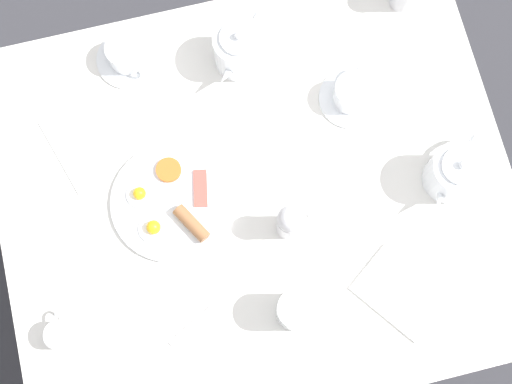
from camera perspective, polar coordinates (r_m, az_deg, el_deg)
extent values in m
plane|color=#333338|center=(2.24, 0.00, -4.12)|extent=(8.00, 8.00, 0.00)
cube|color=silver|center=(1.56, 0.00, -0.29)|extent=(0.94, 1.11, 0.03)
cylinder|color=brown|center=(1.97, 17.86, -10.76)|extent=(0.04, 0.04, 0.67)
cylinder|color=brown|center=(2.10, 11.01, 11.79)|extent=(0.04, 0.04, 0.67)
cylinder|color=brown|center=(2.06, -16.76, 5.43)|extent=(0.04, 0.04, 0.67)
cylinder|color=white|center=(1.55, -6.77, -0.78)|extent=(0.26, 0.26, 0.01)
cylinder|color=white|center=(1.55, -9.25, -0.20)|extent=(0.06, 0.06, 0.00)
sphere|color=yellow|center=(1.54, -9.31, -0.11)|extent=(0.03, 0.03, 0.03)
cylinder|color=white|center=(1.53, -8.14, -2.88)|extent=(0.07, 0.07, 0.00)
sphere|color=yellow|center=(1.52, -8.20, -2.81)|extent=(0.03, 0.03, 0.03)
cylinder|color=brown|center=(1.51, -5.18, -2.51)|extent=(0.09, 0.07, 0.03)
cube|color=#B74C42|center=(1.54, -4.46, 0.29)|extent=(0.09, 0.04, 0.01)
cylinder|color=#D16023|center=(1.55, -7.01, 1.76)|extent=(0.05, 0.05, 0.01)
cylinder|color=white|center=(1.56, 15.54, 1.46)|extent=(0.11, 0.11, 0.11)
cylinder|color=white|center=(1.51, 16.11, 2.00)|extent=(0.08, 0.08, 0.01)
sphere|color=white|center=(1.49, 16.24, 2.13)|extent=(0.02, 0.02, 0.02)
cone|color=white|center=(1.53, 14.43, -0.69)|extent=(0.05, 0.05, 0.05)
torus|color=white|center=(1.58, 16.52, 3.29)|extent=(0.07, 0.07, 0.08)
cylinder|color=white|center=(1.60, -1.38, 11.34)|extent=(0.11, 0.11, 0.11)
cylinder|color=white|center=(1.54, -1.43, 12.21)|extent=(0.08, 0.08, 0.01)
sphere|color=white|center=(1.53, -1.44, 12.42)|extent=(0.02, 0.02, 0.02)
cone|color=white|center=(1.56, -2.44, 9.26)|extent=(0.06, 0.05, 0.05)
torus|color=white|center=(1.62, -0.51, 13.16)|extent=(0.07, 0.06, 0.08)
cylinder|color=white|center=(1.67, -10.18, 10.41)|extent=(0.14, 0.14, 0.01)
cylinder|color=white|center=(1.64, -10.39, 10.86)|extent=(0.08, 0.08, 0.06)
cylinder|color=brown|center=(1.64, -10.36, 10.79)|extent=(0.07, 0.07, 0.05)
torus|color=white|center=(1.62, -9.34, 9.84)|extent=(0.04, 0.03, 0.04)
cylinder|color=white|center=(1.62, 7.59, 7.44)|extent=(0.14, 0.14, 0.01)
cylinder|color=white|center=(1.59, 7.74, 7.85)|extent=(0.08, 0.08, 0.06)
cylinder|color=brown|center=(1.59, 7.72, 7.79)|extent=(0.07, 0.07, 0.05)
torus|color=white|center=(1.61, 8.08, 9.30)|extent=(0.04, 0.03, 0.04)
cylinder|color=white|center=(1.46, 3.19, -9.45)|extent=(0.08, 0.08, 0.11)
cylinder|color=white|center=(1.53, -15.31, -10.98)|extent=(0.06, 0.06, 0.06)
torus|color=white|center=(1.54, -15.52, -9.80)|extent=(0.04, 0.01, 0.04)
cylinder|color=#BCBCC1|center=(1.49, 2.64, -2.59)|extent=(0.05, 0.05, 0.08)
sphere|color=#BCBCC1|center=(1.43, 2.75, -2.16)|extent=(0.05, 0.05, 0.05)
cube|color=white|center=(1.54, 11.45, -7.90)|extent=(0.22, 0.20, 0.01)
cube|color=silver|center=(1.56, 6.77, 0.33)|extent=(0.10, 0.18, 0.00)
cube|color=silver|center=(1.62, -15.34, 2.74)|extent=(0.19, 0.07, 0.00)
cube|color=silver|center=(1.51, -4.40, -10.04)|extent=(0.09, 0.15, 0.00)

